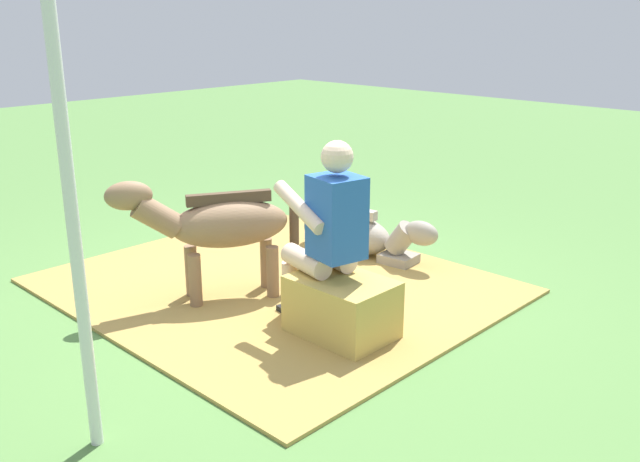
{
  "coord_description": "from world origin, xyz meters",
  "views": [
    {
      "loc": [
        -3.53,
        3.22,
        2.03
      ],
      "look_at": [
        -0.3,
        -0.13,
        0.55
      ],
      "focal_mm": 39.24,
      "sensor_mm": 36.0,
      "label": 1
    }
  ],
  "objects_px": {
    "pony_standing": "(218,226)",
    "pony_lying": "(355,234)",
    "tent_pole_left": "(70,197)",
    "hay_bale": "(342,308)",
    "person_seated": "(327,230)"
  },
  "relations": [
    {
      "from": "hay_bale",
      "to": "pony_standing",
      "type": "bearing_deg",
      "value": 8.88
    },
    {
      "from": "hay_bale",
      "to": "person_seated",
      "type": "bearing_deg",
      "value": -8.0
    },
    {
      "from": "hay_bale",
      "to": "tent_pole_left",
      "type": "distance_m",
      "value": 1.99
    },
    {
      "from": "hay_bale",
      "to": "pony_standing",
      "type": "relative_size",
      "value": 0.53
    },
    {
      "from": "pony_standing",
      "to": "pony_lying",
      "type": "distance_m",
      "value": 1.48
    },
    {
      "from": "person_seated",
      "to": "hay_bale",
      "type": "bearing_deg",
      "value": 172.0
    },
    {
      "from": "pony_standing",
      "to": "pony_lying",
      "type": "relative_size",
      "value": 0.91
    },
    {
      "from": "pony_standing",
      "to": "pony_lying",
      "type": "bearing_deg",
      "value": -92.08
    },
    {
      "from": "pony_standing",
      "to": "tent_pole_left",
      "type": "distance_m",
      "value": 1.93
    },
    {
      "from": "pony_lying",
      "to": "tent_pole_left",
      "type": "relative_size",
      "value": 0.54
    },
    {
      "from": "hay_bale",
      "to": "person_seated",
      "type": "xyz_separation_m",
      "value": [
        0.16,
        -0.02,
        0.49
      ]
    },
    {
      "from": "hay_bale",
      "to": "person_seated",
      "type": "height_order",
      "value": "person_seated"
    },
    {
      "from": "person_seated",
      "to": "tent_pole_left",
      "type": "relative_size",
      "value": 0.51
    },
    {
      "from": "hay_bale",
      "to": "tent_pole_left",
      "type": "height_order",
      "value": "tent_pole_left"
    },
    {
      "from": "hay_bale",
      "to": "pony_standing",
      "type": "distance_m",
      "value": 1.12
    }
  ]
}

